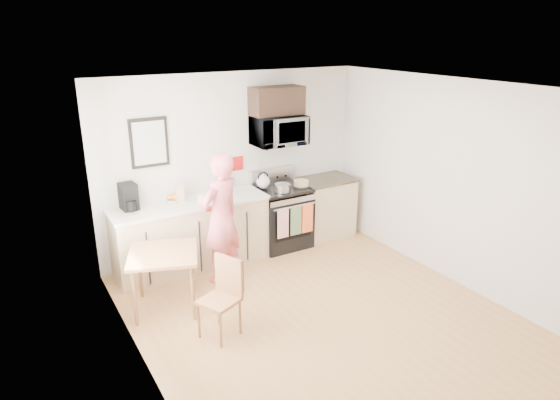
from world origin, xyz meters
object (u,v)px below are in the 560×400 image
microwave (278,131)px  chair (226,285)px  cake (301,183)px  person (221,218)px  dining_table (163,259)px  range (282,218)px

microwave → chair: 2.72m
cake → person: bearing=-163.7°
cake → microwave: bearing=145.6°
microwave → dining_table: 2.58m
microwave → cake: 0.86m
range → microwave: 1.33m
microwave → dining_table: size_ratio=0.88×
microwave → chair: size_ratio=0.87×
cake → range: bearing=162.7°
dining_table → cake: cake is taller
range → dining_table: 2.29m
range → chair: 2.37m
range → microwave: (-0.00, 0.10, 1.32)m
dining_table → chair: chair is taller
dining_table → chair: bearing=-61.7°
range → cake: (0.28, -0.09, 0.53)m
microwave → cake: size_ratio=2.78×
person → cake: size_ratio=6.25×
range → person: person is taller
person → dining_table: (-0.89, -0.34, -0.21)m
chair → cake: bearing=14.5°
dining_table → cake: (2.39, 0.78, 0.33)m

